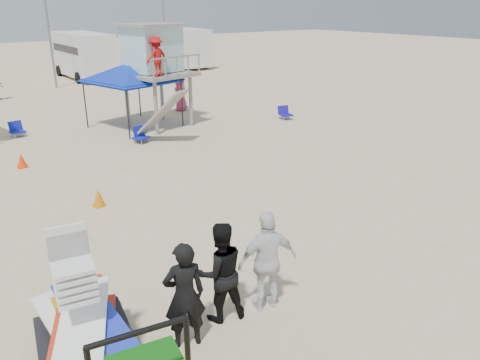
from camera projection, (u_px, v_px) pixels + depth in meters
ground at (311, 292)px, 9.06m from camera, size 140.00×140.00×0.00m
surf_trailer at (83, 325)px, 6.78m from camera, size 1.66×2.60×2.13m
man_left at (184, 295)px, 7.38m from camera, size 0.77×0.62×1.85m
man_mid at (220, 272)px, 8.04m from camera, size 1.04×0.90×1.84m
man_right at (268, 261)px, 8.31m from camera, size 1.20×0.73×1.90m
lifeguard_tower at (153, 53)px, 20.18m from camera, size 3.25×3.25×4.35m
canopy_blue at (131, 65)px, 20.28m from camera, size 3.85×3.85×3.28m
cone_near at (99, 197)px, 12.84m from camera, size 0.34×0.34×0.50m
cone_far at (21, 160)px, 15.87m from camera, size 0.34×0.34×0.50m
beach_chair_a at (16, 129)px, 19.56m from camera, size 0.62×0.67×0.64m
beach_chair_b at (140, 135)px, 18.73m from camera, size 0.69×0.76×0.64m
beach_chair_c at (285, 113)px, 22.53m from camera, size 0.65×0.70×0.64m
rv_mid_right at (83, 53)px, 34.35m from camera, size 2.64×7.00×3.25m
rv_far_right at (180, 46)px, 40.47m from camera, size 2.64×6.60×3.25m
light_pole_left at (48, 24)px, 29.66m from camera, size 0.14×0.14×8.00m
light_pole_right at (164, 21)px, 35.77m from camera, size 0.14×0.14×8.00m
distant_beachgoers at (104, 84)px, 27.25m from camera, size 13.43×13.09×1.80m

